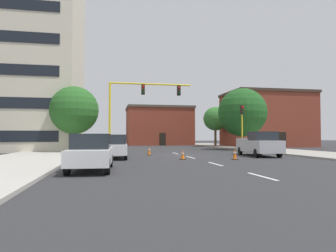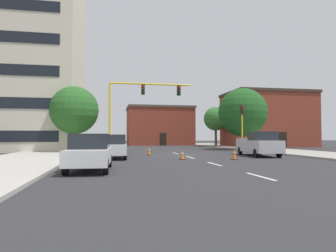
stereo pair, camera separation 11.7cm
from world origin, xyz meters
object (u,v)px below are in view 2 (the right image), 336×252
tree_left_near (74,110)px  tree_right_far (216,119)px  sedan_white_near_left (90,152)px  traffic_cone_roadside_b (149,151)px  traffic_signal_gantry (121,130)px  pickup_truck_silver (258,144)px  traffic_cone_roadside_c (234,154)px  traffic_light_pole_right (242,117)px  sedan_white_mid_left (114,146)px  traffic_cone_roadside_a (182,155)px  tree_right_mid (243,112)px

tree_left_near → tree_right_far: size_ratio=1.05×
sedan_white_near_left → traffic_cone_roadside_b: (4.13, 10.87, -0.52)m
traffic_signal_gantry → sedan_white_near_left: bearing=-97.5°
tree_left_near → traffic_signal_gantry: bearing=-17.0°
pickup_truck_silver → sedan_white_near_left: size_ratio=1.22×
pickup_truck_silver → traffic_cone_roadside_c: size_ratio=7.24×
traffic_light_pole_right → sedan_white_mid_left: bearing=-153.9°
sedan_white_mid_left → traffic_cone_roadside_b: bearing=47.6°
pickup_truck_silver → traffic_cone_roadside_a: size_ratio=8.32×
traffic_signal_gantry → pickup_truck_silver: (10.89, -6.39, -1.26)m
traffic_cone_roadside_a → traffic_cone_roadside_c: 3.61m
traffic_signal_gantry → traffic_cone_roadside_c: bearing=-51.9°
sedan_white_mid_left → traffic_cone_roadside_b: size_ratio=6.16×
traffic_light_pole_right → tree_left_near: size_ratio=0.74×
traffic_cone_roadside_a → traffic_cone_roadside_b: size_ratio=0.90×
tree_left_near → pickup_truck_silver: 17.58m
sedan_white_mid_left → traffic_cone_roadside_c: size_ratio=5.94×
traffic_signal_gantry → traffic_light_pole_right: size_ratio=1.85×
traffic_cone_roadside_b → sedan_white_near_left: bearing=-110.8°
traffic_light_pole_right → tree_right_mid: tree_right_mid is taller
traffic_cone_roadside_b → sedan_white_mid_left: bearing=-132.4°
sedan_white_mid_left → sedan_white_near_left: bearing=-98.5°
tree_right_far → traffic_light_pole_right: bearing=-100.3°
sedan_white_near_left → traffic_cone_roadside_c: bearing=28.0°
pickup_truck_silver → sedan_white_mid_left: 11.68m
traffic_light_pole_right → sedan_white_mid_left: size_ratio=1.05×
traffic_cone_roadside_b → tree_right_mid: bearing=33.6°
tree_right_mid → traffic_cone_roadside_c: 16.31m
tree_left_near → traffic_cone_roadside_b: bearing=-36.5°
traffic_cone_roadside_b → pickup_truck_silver: bearing=-17.7°
tree_right_far → traffic_cone_roadside_a: tree_right_far is taller
tree_right_mid → sedan_white_near_left: (-16.47, -19.07, -3.60)m
tree_right_mid → tree_right_far: tree_right_mid is taller
pickup_truck_silver → traffic_cone_roadside_c: (-3.44, -3.12, -0.60)m
pickup_truck_silver → sedan_white_mid_left: bearing=-177.4°
pickup_truck_silver → tree_left_near: bearing=153.3°
traffic_light_pole_right → tree_right_far: tree_right_far is taller
traffic_light_pole_right → traffic_cone_roadside_b: 10.86m
sedan_white_mid_left → traffic_cone_roadside_c: sedan_white_mid_left is taller
tree_right_far → sedan_white_mid_left: tree_right_far is taller
sedan_white_mid_left → traffic_light_pole_right: bearing=26.1°
tree_right_mid → pickup_truck_silver: size_ratio=1.33×
tree_right_far → sedan_white_near_left: 34.63m
traffic_light_pole_right → sedan_white_near_left: size_ratio=1.05×
sedan_white_near_left → traffic_cone_roadside_b: bearing=69.2°
tree_left_near → sedan_white_mid_left: (3.77, -8.30, -3.28)m
traffic_light_pole_right → sedan_white_near_left: (-14.06, -13.92, -2.64)m
traffic_light_pole_right → sedan_white_near_left: bearing=-135.3°
tree_right_mid → traffic_cone_roadside_b: tree_right_mid is taller
sedan_white_near_left → traffic_cone_roadside_a: sedan_white_near_left is taller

